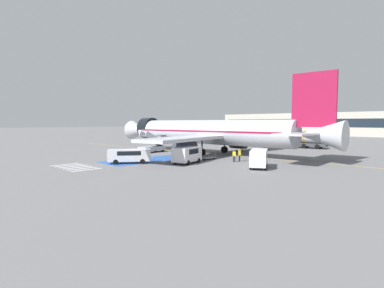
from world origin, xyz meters
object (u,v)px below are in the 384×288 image
(service_van_1, at_px, (259,157))
(ground_crew_0, at_px, (186,149))
(airliner, at_px, (210,132))
(fuel_tanker, at_px, (302,139))
(ground_crew_2, at_px, (234,155))
(boarding_stairs_forward, at_px, (152,147))
(ground_crew_1, at_px, (240,154))
(service_van_0, at_px, (187,154))
(baggage_cart, at_px, (206,158))
(terminal_building, at_px, (330,124))
(service_van_2, at_px, (129,155))

(service_van_1, height_order, ground_crew_0, service_van_1)
(airliner, relative_size, ground_crew_0, 25.00)
(fuel_tanker, relative_size, ground_crew_0, 6.32)
(ground_crew_2, bearing_deg, fuel_tanker, 64.26)
(boarding_stairs_forward, relative_size, ground_crew_0, 3.20)
(fuel_tanker, distance_m, ground_crew_0, 27.20)
(fuel_tanker, bearing_deg, airliner, 158.06)
(service_van_1, distance_m, ground_crew_0, 16.86)
(ground_crew_1, bearing_deg, ground_crew_2, -69.15)
(airliner, relative_size, service_van_0, 8.92)
(ground_crew_1, relative_size, ground_crew_2, 1.08)
(ground_crew_2, bearing_deg, baggage_cart, 155.80)
(airliner, xyz_separation_m, boarding_stairs_forward, (-8.88, -5.27, -2.65))
(service_van_0, height_order, ground_crew_0, service_van_0)
(service_van_1, distance_m, terminal_building, 101.63)
(service_van_0, xyz_separation_m, service_van_2, (-5.35, -5.18, -0.16))
(airliner, relative_size, boarding_stairs_forward, 7.82)
(service_van_2, bearing_deg, terminal_building, 133.10)
(boarding_stairs_forward, height_order, terminal_building, terminal_building)
(airliner, height_order, ground_crew_1, airliner)
(service_van_1, distance_m, ground_crew_2, 5.81)
(airliner, relative_size, baggage_cart, 15.95)
(service_van_0, distance_m, ground_crew_2, 6.51)
(fuel_tanker, height_order, service_van_2, fuel_tanker)
(service_van_0, relative_size, ground_crew_1, 2.70)
(airliner, xyz_separation_m, service_van_1, (14.60, -7.83, -2.35))
(airliner, height_order, boarding_stairs_forward, airliner)
(boarding_stairs_forward, bearing_deg, service_van_0, -25.61)
(airliner, bearing_deg, boarding_stairs_forward, 116.38)
(fuel_tanker, distance_m, ground_crew_2, 27.98)
(service_van_2, xyz_separation_m, ground_crew_1, (8.96, 11.64, -0.11))
(fuel_tanker, bearing_deg, baggage_cart, 170.74)
(service_van_2, bearing_deg, ground_crew_0, 136.23)
(fuel_tanker, distance_m, service_van_2, 38.85)
(baggage_cart, bearing_deg, ground_crew_2, -172.46)
(boarding_stairs_forward, bearing_deg, airliner, 26.38)
(ground_crew_1, bearing_deg, service_van_0, -85.17)
(baggage_cart, relative_size, ground_crew_2, 1.63)
(airliner, xyz_separation_m, terminal_building, (-13.39, 89.81, 0.99))
(service_van_1, xyz_separation_m, ground_crew_0, (-16.37, 4.00, -0.31))
(service_van_1, bearing_deg, baggage_cart, -38.40)
(ground_crew_0, bearing_deg, airliner, -6.82)
(airliner, distance_m, baggage_cart, 8.53)
(service_van_2, bearing_deg, ground_crew_2, 86.42)
(airliner, bearing_deg, service_van_1, -122.52)
(service_van_0, relative_size, service_van_2, 0.86)
(service_van_1, xyz_separation_m, ground_crew_2, (-5.31, 2.35, -0.35))
(service_van_2, bearing_deg, airliner, 127.55)
(airliner, distance_m, terminal_building, 90.80)
(ground_crew_2, bearing_deg, ground_crew_0, 138.68)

